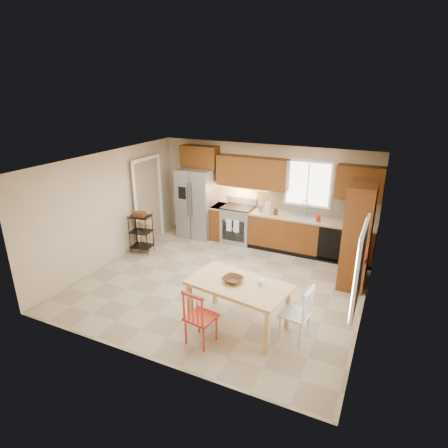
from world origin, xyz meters
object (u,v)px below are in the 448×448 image
soap_bottle (319,217)px  dining_table (238,305)px  range_stove (238,225)px  table_bowl (233,282)px  refrigerator (197,203)px  chair_white (295,313)px  utility_cart (141,234)px  chair_red (201,316)px  bar_stool (146,234)px  pantry (358,235)px  table_jar (261,284)px  fire_extinguisher (363,255)px

soap_bottle → dining_table: size_ratio=0.12×
range_stove → table_bowl: size_ratio=2.81×
refrigerator → range_stove: (1.15, 0.06, -0.45)m
chair_white → utility_cart: utility_cart is taller
chair_red → table_bowl: chair_red is taller
bar_stool → utility_cart: utility_cart is taller
pantry → bar_stool: 4.98m
table_jar → soap_bottle: bearing=85.5°
pantry → table_jar: (-1.20, -2.25, -0.22)m
range_stove → utility_cart: utility_cart is taller
range_stove → chair_red: (1.08, -3.99, 0.02)m
soap_bottle → pantry: (0.95, -0.90, 0.05)m
refrigerator → chair_white: size_ratio=1.91×
refrigerator → bar_stool: refrigerator is taller
soap_bottle → bar_stool: (-3.97, -1.21, -0.66)m
dining_table → table_jar: table_jar is taller
table_bowl → range_stove: bearing=111.7°
dining_table → table_bowl: (-0.10, 0.00, 0.40)m
chair_white → fire_extinguisher: bearing=-24.5°
range_stove → dining_table: 3.63m
refrigerator → pantry: (4.13, -0.93, 0.14)m
range_stove → chair_white: bearing=-54.1°
refrigerator → chair_red: 4.54m
dining_table → bar_stool: dining_table is taller
refrigerator → soap_bottle: bearing=-0.5°
range_stove → chair_red: 4.13m
fire_extinguisher → dining_table: (-1.75, -1.30, -0.71)m
refrigerator → range_stove: refrigerator is taller
soap_bottle → chair_white: bearing=-83.8°
fire_extinguisher → refrigerator: bearing=155.5°
utility_cart → pantry: bearing=-2.0°
chair_red → bar_stool: bearing=146.4°
pantry → dining_table: bearing=-123.4°
chair_red → table_bowl: size_ratio=2.90×
pantry → dining_table: size_ratio=1.30×
chair_white → bar_stool: bearing=73.4°
chair_white → table_bowl: size_ratio=2.90×
refrigerator → soap_bottle: size_ratio=9.53×
chair_white → utility_cart: size_ratio=0.98×
refrigerator → table_bowl: size_ratio=5.55×
pantry → fire_extinguisher: bearing=-79.2°
chair_white → bar_stool: size_ratio=1.40×
soap_bottle → table_jar: (-0.25, -3.15, -0.17)m
chair_red → table_jar: 1.09m
chair_red → chair_white: 1.48m
soap_bottle → bar_stool: size_ratio=0.28×
dining_table → table_jar: (0.35, 0.10, 0.44)m
table_jar → bar_stool: 4.23m
chair_white → table_bowl: 1.10m
pantry → table_jar: size_ratio=14.66×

